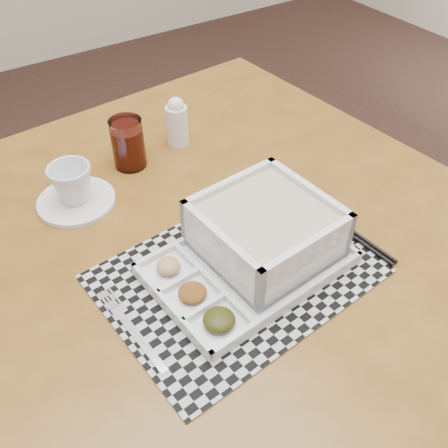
% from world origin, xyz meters
% --- Properties ---
extents(floor, '(5.00, 5.00, 0.00)m').
position_xyz_m(floor, '(0.00, 0.00, 0.00)').
color(floor, black).
rests_on(floor, ground).
extents(dining_table, '(1.16, 1.16, 0.81)m').
position_xyz_m(dining_table, '(-0.48, -0.23, 0.73)').
color(dining_table, '#5A3710').
rests_on(dining_table, ground).
extents(placemat, '(0.46, 0.36, 0.00)m').
position_xyz_m(placemat, '(-0.48, -0.35, 0.81)').
color(placemat, '#A5A6AD').
rests_on(placemat, dining_table).
extents(serving_tray, '(0.34, 0.24, 0.10)m').
position_xyz_m(serving_tray, '(-0.43, -0.34, 0.85)').
color(serving_tray, silver).
rests_on(serving_tray, placemat).
extents(fork, '(0.03, 0.19, 0.00)m').
position_xyz_m(fork, '(-0.67, -0.35, 0.81)').
color(fork, silver).
rests_on(fork, placemat).
extents(spoon, '(0.04, 0.18, 0.01)m').
position_xyz_m(spoon, '(-0.28, -0.27, 0.81)').
color(spoon, silver).
rests_on(spoon, placemat).
extents(chopsticks, '(0.04, 0.24, 0.01)m').
position_xyz_m(chopsticks, '(-0.26, -0.36, 0.82)').
color(chopsticks, black).
rests_on(chopsticks, placemat).
extents(saucer, '(0.15, 0.15, 0.01)m').
position_xyz_m(saucer, '(-0.63, -0.02, 0.81)').
color(saucer, silver).
rests_on(saucer, dining_table).
extents(cup, '(0.11, 0.11, 0.08)m').
position_xyz_m(cup, '(-0.63, -0.02, 0.86)').
color(cup, silver).
rests_on(cup, saucer).
extents(juice_glass, '(0.07, 0.07, 0.11)m').
position_xyz_m(juice_glass, '(-0.49, 0.04, 0.86)').
color(juice_glass, white).
rests_on(juice_glass, dining_table).
extents(creamer_bottle, '(0.05, 0.05, 0.11)m').
position_xyz_m(creamer_bottle, '(-0.36, 0.05, 0.86)').
color(creamer_bottle, silver).
rests_on(creamer_bottle, dining_table).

